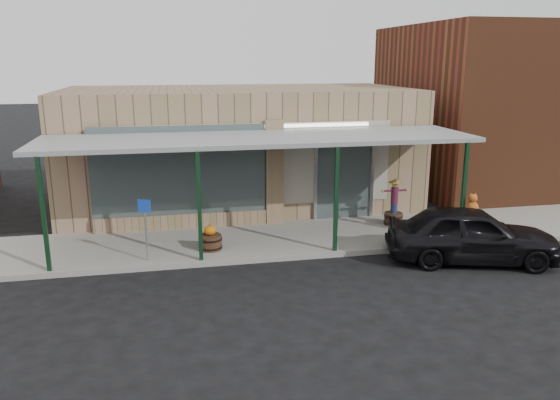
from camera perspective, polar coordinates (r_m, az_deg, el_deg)
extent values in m
plane|color=black|center=(12.64, 0.72, -9.71)|extent=(120.00, 120.00, 0.00)
cube|color=gray|center=(15.91, -2.05, -4.24)|extent=(40.00, 3.20, 0.15)
cube|color=#9C7A60|center=(19.86, -4.32, 5.52)|extent=(12.00, 6.00, 4.20)
cube|color=#495858|center=(16.64, -10.44, 2.87)|extent=(5.20, 0.06, 2.80)
cube|color=#495858|center=(17.72, 6.67, 2.39)|extent=(1.80, 0.06, 2.80)
cube|color=#9C7A60|center=(17.03, -0.61, 2.69)|extent=(0.55, 0.30, 3.40)
cube|color=#9C7A60|center=(17.06, -10.21, -2.20)|extent=(5.20, 0.30, 0.50)
cube|color=#A29C8F|center=(16.92, -2.99, 3.63)|extent=(9.00, 0.02, 2.60)
cube|color=white|center=(16.71, -3.03, 7.66)|extent=(7.50, 0.03, 0.10)
cube|color=gray|center=(15.22, -2.15, 6.43)|extent=(12.00, 3.00, 0.12)
cube|color=#10321A|center=(14.22, -23.47, -1.53)|extent=(0.10, 0.10, 2.95)
cube|color=#10321A|center=(13.91, -8.43, -0.80)|extent=(0.10, 0.10, 2.95)
cube|color=#10321A|center=(14.54, 5.87, -0.06)|extent=(0.10, 0.10, 2.95)
cube|color=#10321A|center=(16.02, 18.61, 0.61)|extent=(0.10, 0.10, 2.95)
cube|color=brown|center=(25.72, 25.75, 8.77)|extent=(12.00, 8.00, 6.50)
cylinder|color=#4A321D|center=(17.47, 11.76, -1.91)|extent=(0.71, 0.71, 0.38)
cylinder|color=navy|center=(17.38, 11.81, -0.86)|extent=(0.26, 0.26, 0.29)
cylinder|color=maroon|center=(17.28, 11.88, 0.43)|extent=(0.28, 0.28, 0.52)
sphere|color=#BA7F47|center=(17.20, 11.94, 1.60)|extent=(0.21, 0.21, 0.21)
cone|color=#BA7F47|center=(17.17, 11.97, 2.00)|extent=(0.34, 0.34, 0.13)
cylinder|color=#4A321D|center=(15.00, -7.29, -4.40)|extent=(0.71, 0.71, 0.41)
ellipsoid|color=orange|center=(14.90, -7.33, -3.16)|extent=(0.33, 0.33, 0.27)
cylinder|color=#4C471E|center=(14.85, -7.35, -2.60)|extent=(0.04, 0.04, 0.06)
cylinder|color=gray|center=(14.37, -13.81, -3.74)|extent=(0.04, 0.04, 1.28)
cube|color=blue|center=(14.14, -14.00, -0.62)|extent=(0.32, 0.14, 0.33)
imported|color=black|center=(15.14, 19.38, -3.41)|extent=(4.67, 2.87, 1.48)
ellipsoid|color=#CD5824|center=(16.09, 19.50, -0.92)|extent=(0.34, 0.28, 0.43)
sphere|color=#CD5824|center=(16.05, 19.51, 0.17)|extent=(0.25, 0.25, 0.25)
cylinder|color=#186C18|center=(16.05, 19.55, -0.32)|extent=(0.17, 0.17, 0.02)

